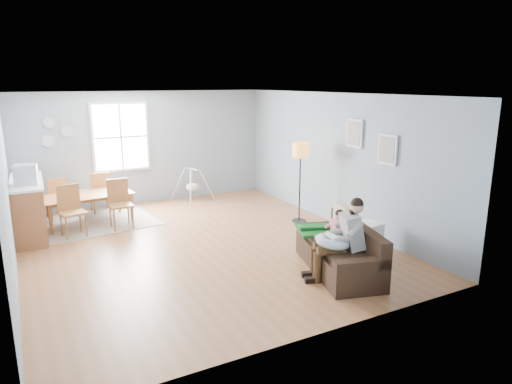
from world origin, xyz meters
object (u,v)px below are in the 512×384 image
chair_sw (71,207)px  baby_swing (192,186)px  dining_table (88,209)px  toddler (334,228)px  father (342,236)px  chair_nw (57,196)px  chair_ne (100,190)px  counter (29,208)px  chair_se (119,200)px  monitor (26,174)px  floor_lamp (300,157)px  storage_cube (366,237)px  sofa (341,254)px

chair_sw → baby_swing: chair_sw is taller
dining_table → toddler: bearing=-60.6°
father → chair_nw: (-3.47, 5.29, -0.14)m
chair_ne → father: bearing=-64.6°
father → chair_ne: 5.97m
chair_nw → counter: bearing=-124.0°
counter → chair_nw: bearing=56.0°
chair_se → toddler: bearing=-55.3°
dining_table → monitor: (-1.10, -0.63, 0.96)m
floor_lamp → baby_swing: (-1.39, 2.73, -1.03)m
chair_se → storage_cube: bearing=-44.7°
chair_nw → chair_ne: chair_ne is taller
chair_nw → chair_ne: (0.91, 0.10, 0.01)m
chair_se → monitor: bearing=-178.0°
father → dining_table: bearing=122.0°
baby_swing → chair_se: bearing=-147.2°
toddler → chair_sw: size_ratio=0.76×
sofa → dining_table: 5.47m
toddler → counter: bearing=136.4°
chair_ne → baby_swing: 2.22m
sofa → chair_nw: chair_nw is taller
chair_se → counter: bearing=169.3°
father → baby_swing: 5.47m
chair_ne → baby_swing: bearing=1.5°
storage_cube → chair_nw: (-4.56, 4.60, 0.27)m
monitor → chair_se: bearing=2.0°
baby_swing → counter: bearing=-164.7°
sofa → toddler: 0.42m
sofa → monitor: size_ratio=4.77×
chair_ne → chair_sw: bearing=-119.6°
father → storage_cube: bearing=32.2°
father → dining_table: father is taller
father → toddler: (0.17, 0.42, -0.02)m
storage_cube → sofa: bearing=-152.8°
toddler → sofa: bearing=-85.0°
counter → monitor: bearing=-89.5°
sofa → chair_sw: (-3.53, 3.79, 0.30)m
chair_sw → counter: counter is taller
chair_sw → chair_se: bearing=6.5°
chair_sw → baby_swing: size_ratio=0.97×
toddler → dining_table: size_ratio=0.42×
dining_table → chair_se: bearing=-53.3°
chair_se → chair_nw: 1.58m
father → toddler: size_ratio=1.67×
dining_table → counter: 1.16m
storage_cube → chair_nw: chair_nw is taller
chair_sw → monitor: bearing=176.0°
chair_se → father: bearing=-59.8°
chair_sw → chair_se: chair_se is taller
chair_nw → baby_swing: bearing=2.9°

